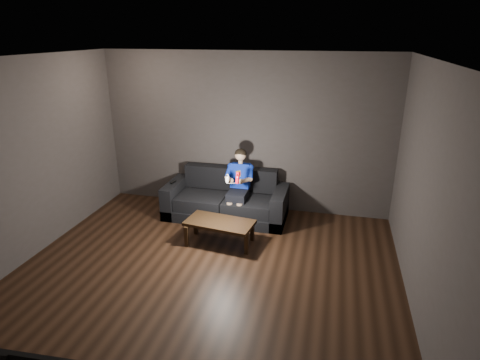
# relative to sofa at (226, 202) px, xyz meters

# --- Properties ---
(floor) EXTENTS (5.00, 5.00, 0.00)m
(floor) POSITION_rel_sofa_xyz_m (0.20, -2.00, -0.26)
(floor) COLOR black
(floor) RESTS_ON ground
(back_wall) EXTENTS (5.00, 0.04, 2.70)m
(back_wall) POSITION_rel_sofa_xyz_m (0.20, 0.50, 1.09)
(back_wall) COLOR #413A37
(back_wall) RESTS_ON ground
(front_wall) EXTENTS (5.00, 0.04, 2.70)m
(front_wall) POSITION_rel_sofa_xyz_m (0.20, -4.50, 1.09)
(front_wall) COLOR #413A37
(front_wall) RESTS_ON ground
(left_wall) EXTENTS (0.04, 5.00, 2.70)m
(left_wall) POSITION_rel_sofa_xyz_m (-2.30, -2.00, 1.09)
(left_wall) COLOR #413A37
(left_wall) RESTS_ON ground
(right_wall) EXTENTS (0.04, 5.00, 2.70)m
(right_wall) POSITION_rel_sofa_xyz_m (2.70, -2.00, 1.09)
(right_wall) COLOR #413A37
(right_wall) RESTS_ON ground
(ceiling) EXTENTS (5.00, 5.00, 0.02)m
(ceiling) POSITION_rel_sofa_xyz_m (0.20, -2.00, 2.44)
(ceiling) COLOR silver
(ceiling) RESTS_ON back_wall
(sofa) EXTENTS (2.03, 0.88, 0.79)m
(sofa) POSITION_rel_sofa_xyz_m (0.00, 0.00, 0.00)
(sofa) COLOR black
(sofa) RESTS_ON floor
(child) EXTENTS (0.46, 0.57, 1.14)m
(child) POSITION_rel_sofa_xyz_m (0.23, -0.05, 0.44)
(child) COLOR black
(child) RESTS_ON sofa
(wii_remote_red) EXTENTS (0.06, 0.08, 0.18)m
(wii_remote_red) POSITION_rel_sofa_xyz_m (0.32, -0.49, 0.64)
(wii_remote_red) COLOR red
(wii_remote_red) RESTS_ON child
(nunchuk_white) EXTENTS (0.07, 0.10, 0.16)m
(nunchuk_white) POSITION_rel_sofa_xyz_m (0.15, -0.48, 0.61)
(nunchuk_white) COLOR white
(nunchuk_white) RESTS_ON child
(wii_remote_black) EXTENTS (0.06, 0.14, 0.03)m
(wii_remote_black) POSITION_rel_sofa_xyz_m (-0.92, -0.08, 0.31)
(wii_remote_black) COLOR black
(wii_remote_black) RESTS_ON sofa
(coffee_table) EXTENTS (1.05, 0.62, 0.36)m
(coffee_table) POSITION_rel_sofa_xyz_m (0.16, -0.93, 0.06)
(coffee_table) COLOR black
(coffee_table) RESTS_ON floor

